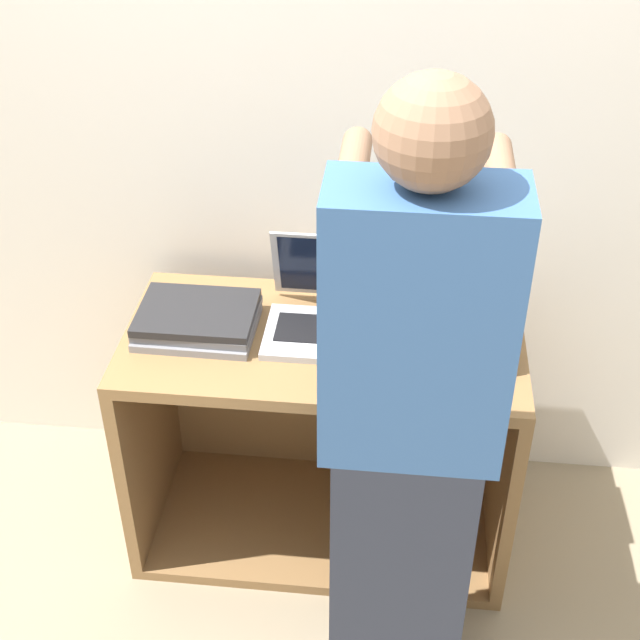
# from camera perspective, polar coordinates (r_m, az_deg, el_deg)

# --- Properties ---
(ground_plane) EXTENTS (12.00, 12.00, 0.00)m
(ground_plane) POSITION_cam_1_polar(r_m,az_deg,el_deg) (2.81, -0.45, -17.17)
(ground_plane) COLOR gray
(wall_back) EXTENTS (8.00, 0.05, 2.40)m
(wall_back) POSITION_cam_1_polar(r_m,az_deg,el_deg) (2.59, 1.13, 11.96)
(wall_back) COLOR silver
(wall_back) RESTS_ON ground_plane
(cart) EXTENTS (1.12, 0.57, 0.76)m
(cart) POSITION_cam_1_polar(r_m,az_deg,el_deg) (2.77, 0.34, -6.59)
(cart) COLOR olive
(cart) RESTS_ON ground_plane
(laptop_open) EXTENTS (0.32, 0.32, 0.26)m
(laptop_open) POSITION_cam_1_polar(r_m,az_deg,el_deg) (2.49, 0.34, 0.56)
(laptop_open) COLOR #B7B7BC
(laptop_open) RESTS_ON cart
(laptop_stack_left) EXTENTS (0.33, 0.26, 0.07)m
(laptop_stack_left) POSITION_cam_1_polar(r_m,az_deg,el_deg) (2.51, -7.85, 0.03)
(laptop_stack_left) COLOR gray
(laptop_stack_left) RESTS_ON cart
(laptop_stack_right) EXTENTS (0.34, 0.26, 0.11)m
(laptop_stack_right) POSITION_cam_1_polar(r_m,az_deg,el_deg) (2.44, 8.44, -0.54)
(laptop_stack_right) COLOR #232326
(laptop_stack_right) RESTS_ON cart
(person) EXTENTS (0.40, 0.53, 1.69)m
(person) POSITION_cam_1_polar(r_m,az_deg,el_deg) (2.05, 5.74, -7.04)
(person) COLOR #2D3342
(person) RESTS_ON ground_plane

